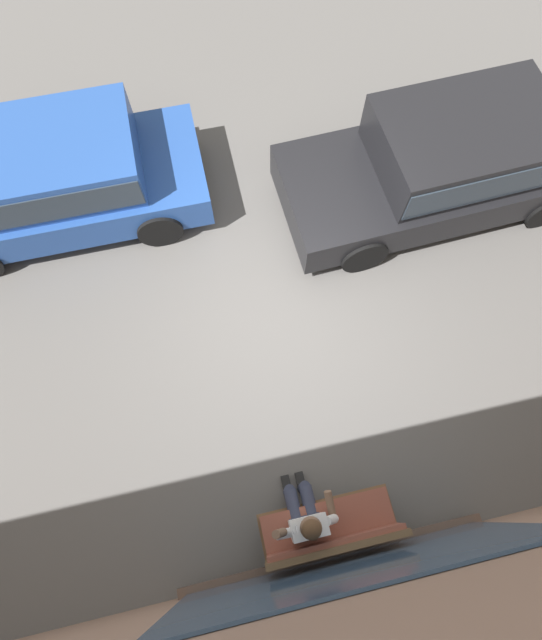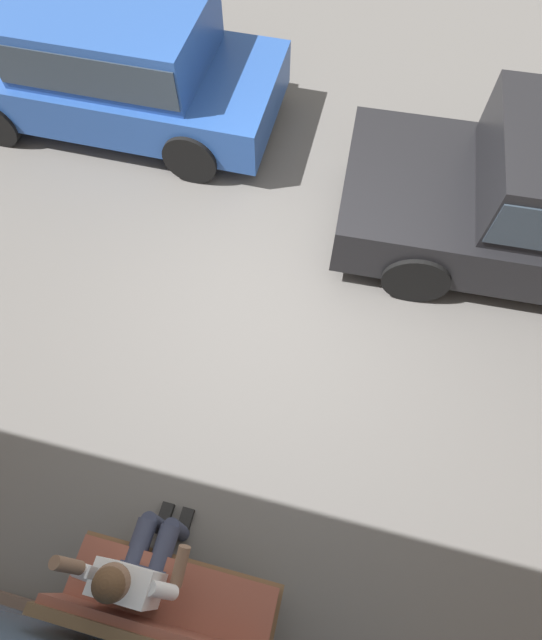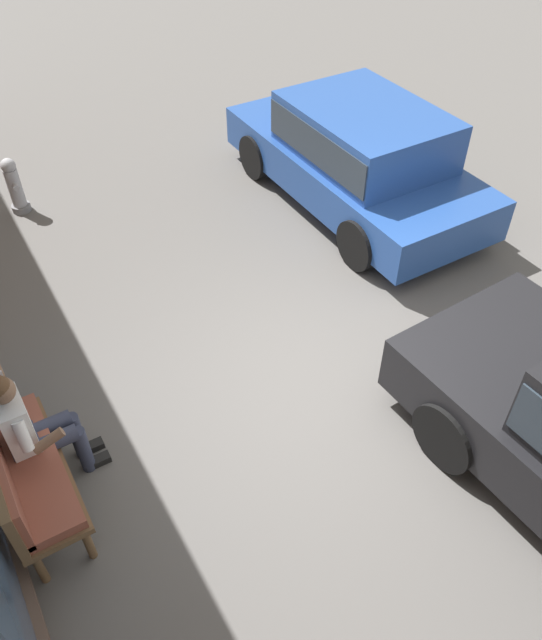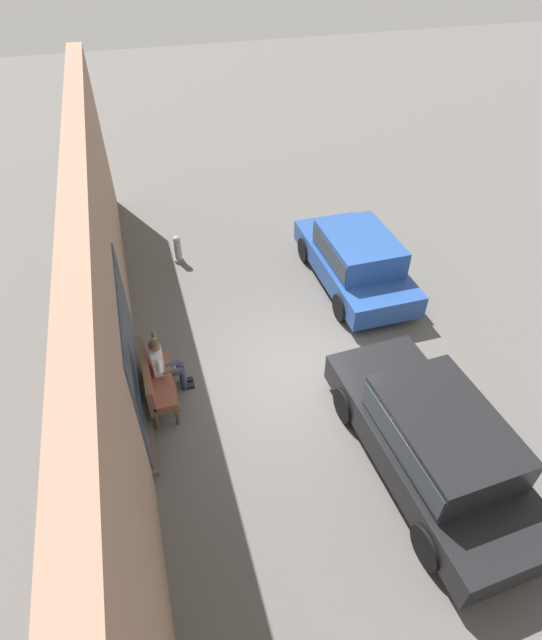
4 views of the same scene
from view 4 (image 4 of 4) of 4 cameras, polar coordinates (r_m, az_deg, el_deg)
name	(u,v)px [view 4 (image 4 of 4)]	position (r m, az deg, el deg)	size (l,w,h in m)	color
ground_plane	(299,375)	(10.57, 3.17, -6.31)	(60.00, 60.00, 0.00)	#565451
building_facade	(109,322)	(8.66, -18.00, -0.22)	(18.00, 0.51, 4.67)	#93705B
bench	(155,379)	(9.91, -13.15, -6.62)	(1.52, 0.55, 1.04)	brown
person_on_phone	(164,364)	(9.98, -12.14, -4.90)	(0.73, 0.74, 1.38)	#2D3347
parked_car_near	(435,439)	(8.92, 18.23, -12.84)	(4.68, 2.08, 1.54)	black
parked_car_mid	(356,257)	(12.70, 9.67, 7.08)	(4.16, 1.90, 1.46)	#23478E
fire_hydrant	(178,250)	(13.79, -10.59, 7.90)	(0.38, 0.26, 0.81)	slate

